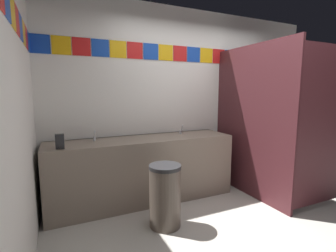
% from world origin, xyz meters
% --- Properties ---
extents(ground_plane, '(9.69, 9.69, 0.00)m').
position_xyz_m(ground_plane, '(0.00, 0.00, 0.00)').
color(ground_plane, '#B2ADA3').
extents(wall_back, '(4.40, 0.09, 2.69)m').
position_xyz_m(wall_back, '(0.00, 1.51, 1.35)').
color(wall_back, white).
rests_on(wall_back, ground_plane).
extents(wall_side, '(0.09, 2.94, 2.69)m').
position_xyz_m(wall_side, '(-2.24, -0.00, 1.35)').
color(wall_side, white).
rests_on(wall_side, ground_plane).
extents(vanity_counter, '(2.45, 0.61, 0.85)m').
position_xyz_m(vanity_counter, '(-0.93, 1.16, 0.43)').
color(vanity_counter, gray).
rests_on(vanity_counter, ground_plane).
extents(faucet_left, '(0.04, 0.10, 0.14)m').
position_xyz_m(faucet_left, '(-1.54, 1.25, 0.90)').
color(faucet_left, silver).
rests_on(faucet_left, vanity_counter).
extents(faucet_right, '(0.04, 0.10, 0.14)m').
position_xyz_m(faucet_right, '(-0.31, 1.25, 0.90)').
color(faucet_right, silver).
rests_on(faucet_right, vanity_counter).
extents(soap_dispenser, '(0.09, 0.09, 0.16)m').
position_xyz_m(soap_dispenser, '(-1.94, 0.98, 0.93)').
color(soap_dispenser, black).
rests_on(soap_dispenser, vanity_counter).
extents(stall_divider, '(0.92, 1.48, 2.10)m').
position_xyz_m(stall_divider, '(0.66, 0.47, 1.05)').
color(stall_divider, '#471E23').
rests_on(stall_divider, ground_plane).
extents(toilet, '(0.39, 0.49, 0.74)m').
position_xyz_m(toilet, '(1.00, 1.09, 0.30)').
color(toilet, white).
rests_on(toilet, ground_plane).
extents(trash_bin, '(0.35, 0.35, 0.69)m').
position_xyz_m(trash_bin, '(-0.93, 0.43, 0.35)').
color(trash_bin, brown).
rests_on(trash_bin, ground_plane).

